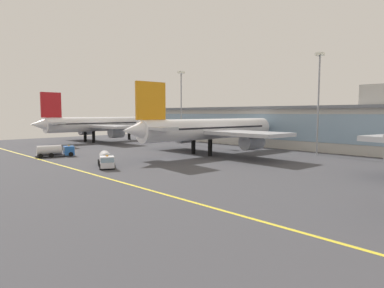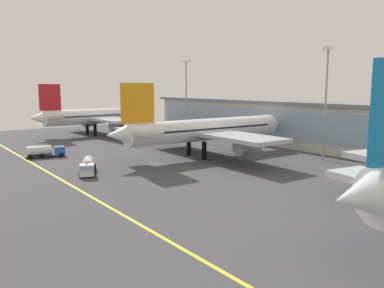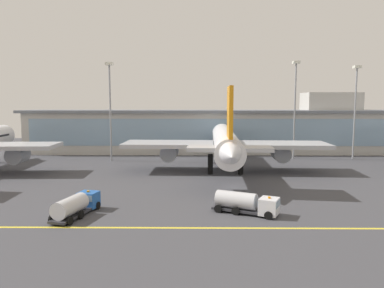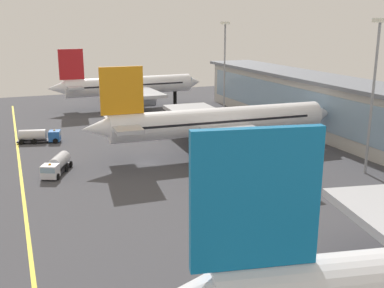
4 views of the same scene
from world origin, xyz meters
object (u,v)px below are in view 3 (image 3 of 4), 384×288
object	(u,v)px
fuel_tanker_truck	(248,203)
apron_light_mast_centre	(295,96)
apron_light_mast_east	(110,98)
apron_light_mast_west	(356,99)
airliner_near_right	(225,142)
baggage_tug_near	(77,204)

from	to	relation	value
fuel_tanker_truck	apron_light_mast_centre	size ratio (longest dim) A/B	0.35
apron_light_mast_east	apron_light_mast_west	bearing A→B (deg)	3.74
fuel_tanker_truck	apron_light_mast_centre	bearing A→B (deg)	93.78
apron_light_mast_centre	airliner_near_right	bearing A→B (deg)	-136.50
fuel_tanker_truck	apron_light_mast_west	size ratio (longest dim) A/B	0.37
baggage_tug_near	apron_light_mast_centre	xyz separation A→B (m)	(42.41, 50.76, 15.26)
apron_light_mast_west	apron_light_mast_centre	world-z (taller)	apron_light_mast_centre
apron_light_mast_centre	apron_light_mast_east	distance (m)	48.68
fuel_tanker_truck	baggage_tug_near	size ratio (longest dim) A/B	0.99
fuel_tanker_truck	apron_light_mast_east	size ratio (longest dim) A/B	0.36
airliner_near_right	apron_light_mast_west	world-z (taller)	apron_light_mast_west
baggage_tug_near	apron_light_mast_centre	bearing A→B (deg)	-26.46
apron_light_mast_centre	apron_light_mast_west	bearing A→B (deg)	0.27
fuel_tanker_truck	apron_light_mast_centre	world-z (taller)	apron_light_mast_centre
apron_light_mast_west	baggage_tug_near	bearing A→B (deg)	-139.00
airliner_near_right	apron_light_mast_east	distance (m)	33.61
baggage_tug_near	apron_light_mast_west	bearing A→B (deg)	-35.59
apron_light_mast_west	apron_light_mast_east	world-z (taller)	apron_light_mast_east
apron_light_mast_centre	apron_light_mast_east	world-z (taller)	apron_light_mast_centre
apron_light_mast_east	airliner_near_right	bearing A→B (deg)	-27.61
baggage_tug_near	apron_light_mast_east	distance (m)	49.31
fuel_tanker_truck	apron_light_mast_east	bearing A→B (deg)	147.55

